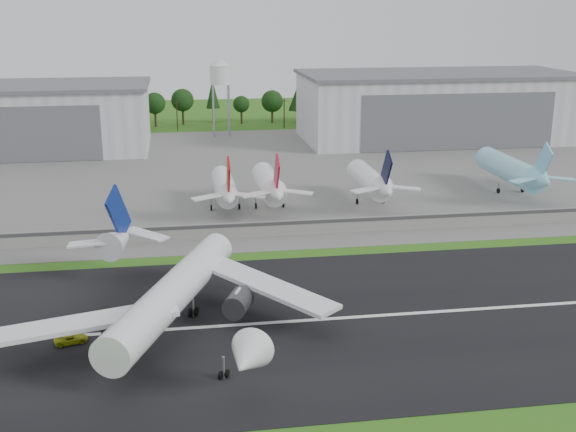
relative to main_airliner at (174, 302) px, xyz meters
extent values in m
plane|color=#346718|center=(24.03, -9.59, -4.89)|extent=(600.00, 600.00, 0.00)
cube|color=black|center=(24.03, 0.41, -4.84)|extent=(320.00, 60.00, 0.10)
cube|color=white|center=(24.03, 0.41, -4.78)|extent=(220.00, 1.00, 0.02)
cube|color=slate|center=(24.03, 110.41, -4.84)|extent=(320.00, 150.00, 0.10)
cube|color=gray|center=(24.03, 45.41, -3.14)|extent=(240.00, 0.50, 3.50)
cube|color=#38383A|center=(24.03, 45.11, -1.89)|extent=(240.00, 0.12, 0.70)
cube|color=silver|center=(-55.97, 155.41, 6.11)|extent=(95.00, 42.00, 22.00)
cube|color=#595B60|center=(-55.97, 155.41, 17.71)|extent=(97.00, 44.00, 1.20)
cube|color=silver|center=(99.03, 155.41, 7.11)|extent=(100.00, 45.00, 24.00)
cube|color=#595B60|center=(99.03, 155.41, 19.71)|extent=(102.00, 47.00, 1.20)
cube|color=#595B60|center=(99.03, 132.76, 5.19)|extent=(70.00, 0.30, 19.68)
cylinder|color=#99999E|center=(16.03, 172.41, 5.11)|extent=(0.50, 0.50, 20.00)
cylinder|color=#99999E|center=(22.03, 178.41, 5.11)|extent=(0.50, 0.50, 20.00)
cylinder|color=silver|center=(19.03, 175.41, 18.61)|extent=(8.00, 8.00, 7.00)
cone|color=silver|center=(19.03, 175.41, 23.31)|extent=(8.40, 8.40, 2.40)
cylinder|color=white|center=(-0.16, 0.41, 1.31)|extent=(21.51, 43.07, 5.80)
cone|color=white|center=(8.99, -22.86, 1.31)|extent=(7.59, 7.71, 5.80)
cone|color=white|center=(-9.86, 25.07, 2.51)|extent=(8.42, 10.39, 5.51)
cube|color=navy|center=(-9.68, 24.60, 7.81)|extent=(3.96, 9.06, 11.13)
cube|color=white|center=(14.53, 4.04, 0.51)|extent=(22.36, 24.84, 2.65)
cylinder|color=#333338|center=(9.96, 0.63, -1.09)|extent=(5.55, 6.51, 3.80)
cube|color=white|center=(-5.03, 26.43, 2.91)|extent=(8.98, 8.19, 0.98)
cube|color=white|center=(-13.38, -6.95, 0.51)|extent=(28.42, 8.64, 2.65)
cylinder|color=#333338|center=(-7.72, -6.33, -1.09)|extent=(5.55, 6.51, 3.80)
cube|color=white|center=(-14.33, 22.77, 2.91)|extent=(9.18, 3.74, 0.98)
cube|color=#99999E|center=(1.31, -3.32, -3.19)|extent=(20.29, 31.58, 3.20)
cylinder|color=black|center=(-5.44, 1.55, -4.04)|extent=(0.92, 1.54, 1.50)
imported|color=#B1C016|center=(-15.66, -2.12, -4.11)|extent=(5.36, 3.49, 1.37)
cylinder|color=white|center=(12.74, 70.41, 0.77)|extent=(5.32, 24.00, 5.32)
cone|color=white|center=(12.74, 54.91, 1.77)|extent=(5.06, 7.00, 5.06)
cube|color=maroon|center=(12.74, 55.41, 6.57)|extent=(0.45, 8.59, 10.02)
cylinder|color=#99999E|center=(9.24, 68.41, -3.39)|extent=(0.32, 0.32, 3.00)
cylinder|color=#99999E|center=(16.24, 68.41, -3.39)|extent=(0.32, 0.32, 3.00)
cylinder|color=black|center=(9.24, 68.41, -4.09)|extent=(0.40, 1.40, 1.40)
cylinder|color=white|center=(23.91, 70.41, 1.07)|extent=(5.92, 24.00, 5.92)
cone|color=white|center=(23.91, 54.91, 2.07)|extent=(5.63, 7.00, 5.63)
cube|color=#AF0D2B|center=(23.91, 55.41, 6.87)|extent=(0.45, 8.59, 10.02)
cylinder|color=#99999E|center=(20.41, 68.41, -3.39)|extent=(0.32, 0.32, 3.00)
cylinder|color=#99999E|center=(27.41, 68.41, -3.39)|extent=(0.32, 0.32, 3.00)
cylinder|color=black|center=(20.41, 68.41, -4.09)|extent=(0.40, 1.40, 1.40)
cylinder|color=white|center=(50.06, 70.41, 1.04)|extent=(5.87, 24.00, 5.87)
cone|color=white|center=(50.06, 54.91, 2.04)|extent=(5.57, 7.00, 5.57)
cube|color=black|center=(50.06, 55.41, 6.84)|extent=(0.45, 8.59, 10.02)
cylinder|color=#99999E|center=(46.56, 68.41, -3.39)|extent=(0.32, 0.32, 3.00)
cylinder|color=#99999E|center=(53.56, 68.41, -3.39)|extent=(0.32, 0.32, 3.00)
cylinder|color=black|center=(46.56, 68.41, -4.09)|extent=(0.40, 1.40, 1.40)
cylinder|color=#8BD6F1|center=(90.74, 75.41, 1.43)|extent=(6.64, 30.00, 6.64)
cone|color=#8BD6F1|center=(90.74, 56.91, 2.43)|extent=(6.31, 7.00, 6.31)
cube|color=#75C4F1|center=(90.74, 57.41, 7.23)|extent=(0.45, 8.59, 10.02)
cylinder|color=#99999E|center=(87.24, 73.41, -3.39)|extent=(0.32, 0.32, 3.00)
cylinder|color=#99999E|center=(94.24, 73.41, -3.39)|extent=(0.32, 0.32, 3.00)
cylinder|color=black|center=(87.24, 73.41, -4.09)|extent=(0.40, 1.40, 1.40)
camera|label=1|loc=(1.43, -105.29, 44.37)|focal=45.00mm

